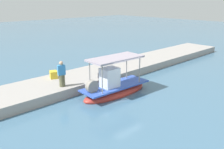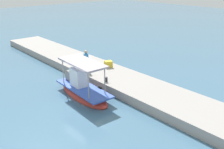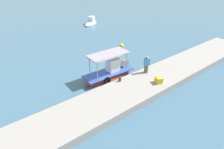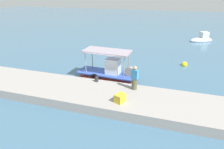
{
  "view_description": "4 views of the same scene",
  "coord_description": "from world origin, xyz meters",
  "px_view_note": "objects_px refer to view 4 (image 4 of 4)",
  "views": [
    {
      "loc": [
        11.02,
        10.85,
        6.16
      ],
      "look_at": [
        -0.46,
        -1.27,
        0.96
      ],
      "focal_mm": 38.91,
      "sensor_mm": 36.0,
      "label": 1
    },
    {
      "loc": [
        -13.29,
        9.03,
        7.81
      ],
      "look_at": [
        -0.2,
        -2.35,
        1.21
      ],
      "focal_mm": 41.02,
      "sensor_mm": 36.0,
      "label": 2
    },
    {
      "loc": [
        -9.69,
        -13.19,
        9.78
      ],
      "look_at": [
        -0.15,
        -1.22,
        1.02
      ],
      "focal_mm": 31.84,
      "sensor_mm": 36.0,
      "label": 3
    },
    {
      "loc": [
        5.18,
        -14.47,
        7.06
      ],
      "look_at": [
        0.99,
        -1.05,
        0.93
      ],
      "focal_mm": 31.64,
      "sensor_mm": 36.0,
      "label": 4
    }
  ],
  "objects_px": {
    "mooring_bollard": "(97,79)",
    "marker_buoy": "(184,65)",
    "moored_boat_near": "(202,39)",
    "cargo_crate": "(120,98)",
    "main_fishing_boat": "(108,75)",
    "fisherman_near_bollard": "(135,79)"
  },
  "relations": [
    {
      "from": "fisherman_near_bollard",
      "to": "moored_boat_near",
      "type": "bearing_deg",
      "value": 71.87
    },
    {
      "from": "mooring_bollard",
      "to": "marker_buoy",
      "type": "bearing_deg",
      "value": 48.22
    },
    {
      "from": "fisherman_near_bollard",
      "to": "marker_buoy",
      "type": "distance_m",
      "value": 8.5
    },
    {
      "from": "fisherman_near_bollard",
      "to": "moored_boat_near",
      "type": "relative_size",
      "value": 0.45
    },
    {
      "from": "fisherman_near_bollard",
      "to": "moored_boat_near",
      "type": "distance_m",
      "value": 19.93
    },
    {
      "from": "fisherman_near_bollard",
      "to": "mooring_bollard",
      "type": "relative_size",
      "value": 4.74
    },
    {
      "from": "main_fishing_boat",
      "to": "mooring_bollard",
      "type": "relative_size",
      "value": 14.39
    },
    {
      "from": "cargo_crate",
      "to": "moored_boat_near",
      "type": "relative_size",
      "value": 0.16
    },
    {
      "from": "mooring_bollard",
      "to": "cargo_crate",
      "type": "bearing_deg",
      "value": -43.19
    },
    {
      "from": "mooring_bollard",
      "to": "moored_boat_near",
      "type": "height_order",
      "value": "moored_boat_near"
    },
    {
      "from": "moored_boat_near",
      "to": "cargo_crate",
      "type": "bearing_deg",
      "value": -107.78
    },
    {
      "from": "main_fishing_boat",
      "to": "fisherman_near_bollard",
      "type": "relative_size",
      "value": 3.04
    },
    {
      "from": "fisherman_near_bollard",
      "to": "marker_buoy",
      "type": "xyz_separation_m",
      "value": [
        3.56,
        7.61,
        -1.3
      ]
    },
    {
      "from": "cargo_crate",
      "to": "moored_boat_near",
      "type": "distance_m",
      "value": 21.9
    },
    {
      "from": "mooring_bollard",
      "to": "cargo_crate",
      "type": "relative_size",
      "value": 0.58
    },
    {
      "from": "marker_buoy",
      "to": "moored_boat_near",
      "type": "relative_size",
      "value": 0.16
    },
    {
      "from": "mooring_bollard",
      "to": "marker_buoy",
      "type": "xyz_separation_m",
      "value": [
        6.49,
        7.26,
        -0.7
      ]
    },
    {
      "from": "marker_buoy",
      "to": "main_fishing_boat",
      "type": "bearing_deg",
      "value": -138.95
    },
    {
      "from": "cargo_crate",
      "to": "moored_boat_near",
      "type": "height_order",
      "value": "moored_boat_near"
    },
    {
      "from": "marker_buoy",
      "to": "mooring_bollard",
      "type": "bearing_deg",
      "value": -131.78
    },
    {
      "from": "main_fishing_boat",
      "to": "fisherman_near_bollard",
      "type": "bearing_deg",
      "value": -40.08
    },
    {
      "from": "main_fishing_boat",
      "to": "fisherman_near_bollard",
      "type": "height_order",
      "value": "main_fishing_boat"
    }
  ]
}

